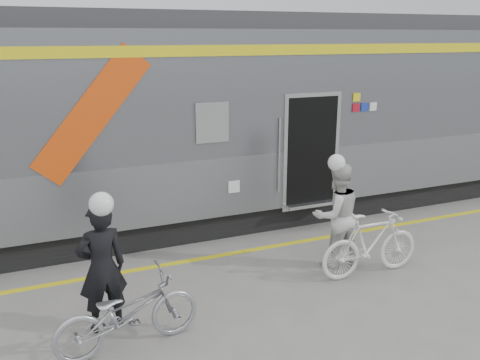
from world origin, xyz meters
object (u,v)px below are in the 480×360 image
bicycle_left (128,313)px  woman (336,215)px  man (102,268)px  bicycle_right (371,244)px

bicycle_left → woman: woman is taller
man → bicycle_right: 4.13m
woman → man: bearing=8.5°
man → woman: 3.85m
bicycle_left → woman: (3.62, 1.05, 0.39)m
man → bicycle_left: (0.20, -0.55, -0.39)m
man → bicycle_right: (4.12, -0.05, -0.33)m
man → woman: (3.82, 0.50, 0.01)m
bicycle_left → woman: 3.79m
bicycle_left → bicycle_right: 3.95m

